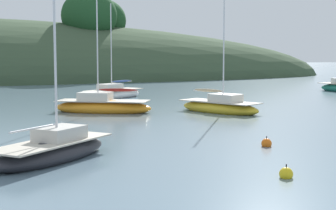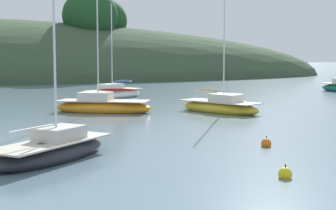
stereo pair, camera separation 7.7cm
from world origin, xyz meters
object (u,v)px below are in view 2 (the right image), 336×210
(mooring_buoy_inner, at_px, (285,174))
(sailboat_black_sloop, at_px, (114,94))
(sailboat_blue_center, at_px, (52,150))
(sailboat_teal_outer, at_px, (220,107))
(mooring_buoy_outer, at_px, (266,144))
(sailboat_cream_ketch, at_px, (103,106))

(mooring_buoy_inner, bearing_deg, sailboat_black_sloop, 86.29)
(sailboat_blue_center, height_order, mooring_buoy_inner, sailboat_blue_center)
(sailboat_teal_outer, xyz_separation_m, sailboat_black_sloop, (-3.97, 13.50, 0.00))
(sailboat_teal_outer, distance_m, mooring_buoy_outer, 12.79)
(sailboat_blue_center, height_order, sailboat_teal_outer, sailboat_teal_outer)
(sailboat_blue_center, xyz_separation_m, mooring_buoy_outer, (8.84, -0.24, -0.24))
(sailboat_cream_ketch, height_order, mooring_buoy_outer, sailboat_cream_ketch)
(sailboat_blue_center, bearing_deg, mooring_buoy_outer, -1.53)
(sailboat_teal_outer, bearing_deg, sailboat_black_sloop, 106.40)
(sailboat_black_sloop, bearing_deg, sailboat_cream_ketch, -107.68)
(sailboat_blue_center, distance_m, mooring_buoy_outer, 8.85)
(sailboat_teal_outer, bearing_deg, mooring_buoy_outer, -106.71)
(sailboat_blue_center, distance_m, sailboat_teal_outer, 17.35)
(sailboat_cream_ketch, bearing_deg, mooring_buoy_outer, -76.05)
(sailboat_cream_ketch, xyz_separation_m, sailboat_teal_outer, (7.40, -2.74, -0.02))
(sailboat_cream_ketch, height_order, mooring_buoy_inner, sailboat_cream_ketch)
(sailboat_blue_center, xyz_separation_m, mooring_buoy_inner, (6.55, -5.31, -0.24))
(sailboat_cream_ketch, xyz_separation_m, mooring_buoy_inner, (1.43, -20.06, -0.29))
(sailboat_blue_center, xyz_separation_m, sailboat_teal_outer, (12.52, 12.01, 0.03))
(mooring_buoy_inner, bearing_deg, mooring_buoy_outer, 65.66)
(mooring_buoy_outer, bearing_deg, sailboat_cream_ketch, 103.95)
(sailboat_black_sloop, distance_m, mooring_buoy_inner, 30.87)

